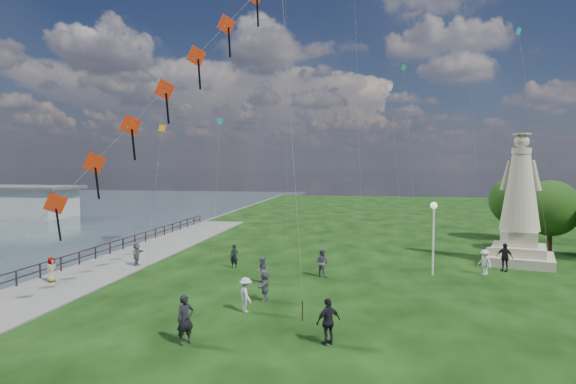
% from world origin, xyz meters
% --- Properties ---
extents(waterfront, '(200.00, 200.00, 1.51)m').
position_xyz_m(waterfront, '(-15.24, 8.99, -0.06)').
color(waterfront, '#384A54').
rests_on(waterfront, ground).
extents(statue, '(5.64, 5.64, 9.19)m').
position_xyz_m(statue, '(13.91, 18.07, 3.47)').
color(statue, '#C1AA92').
rests_on(statue, ground).
extents(lamppost, '(0.43, 0.43, 4.66)m').
position_xyz_m(lamppost, '(7.41, 13.17, 3.36)').
color(lamppost, silver).
rests_on(lamppost, ground).
extents(tree_row, '(8.20, 13.45, 5.91)m').
position_xyz_m(tree_row, '(18.00, 24.48, 3.50)').
color(tree_row, '#382314').
rests_on(tree_row, ground).
extents(person_0, '(0.82, 0.83, 1.94)m').
position_xyz_m(person_0, '(-3.63, -0.48, 0.97)').
color(person_0, black).
rests_on(person_0, ground).
extents(person_1, '(0.85, 0.89, 1.57)m').
position_xyz_m(person_1, '(-2.78, 9.40, 0.79)').
color(person_1, '#595960').
rests_on(person_1, ground).
extents(person_2, '(1.07, 1.18, 1.65)m').
position_xyz_m(person_2, '(-2.35, 3.90, 0.82)').
color(person_2, silver).
rests_on(person_2, ground).
extents(person_3, '(1.18, 1.10, 1.84)m').
position_xyz_m(person_3, '(1.88, 0.37, 0.92)').
color(person_3, black).
rests_on(person_3, ground).
extents(person_5, '(0.75, 1.53, 1.60)m').
position_xyz_m(person_5, '(-12.26, 12.44, 0.80)').
color(person_5, '#595960').
rests_on(person_5, ground).
extents(person_6, '(0.63, 0.46, 1.61)m').
position_xyz_m(person_6, '(-5.56, 13.15, 0.81)').
color(person_6, black).
rests_on(person_6, ground).
extents(person_7, '(1.00, 0.86, 1.76)m').
position_xyz_m(person_7, '(0.53, 11.75, 0.88)').
color(person_7, '#595960').
rests_on(person_7, ground).
extents(person_8, '(1.05, 1.15, 1.60)m').
position_xyz_m(person_8, '(10.69, 13.93, 0.80)').
color(person_8, silver).
rests_on(person_8, ground).
extents(person_9, '(1.20, 1.12, 1.86)m').
position_xyz_m(person_9, '(12.21, 15.19, 0.93)').
color(person_9, black).
rests_on(person_9, ground).
extents(person_10, '(0.56, 0.78, 1.47)m').
position_xyz_m(person_10, '(-15.00, 7.26, 0.74)').
color(person_10, '#595960').
rests_on(person_10, ground).
extents(person_11, '(0.69, 1.50, 1.59)m').
position_xyz_m(person_11, '(-1.85, 5.85, 0.79)').
color(person_11, '#595960').
rests_on(person_11, ground).
extents(red_kite_train, '(11.13, 9.35, 16.72)m').
position_xyz_m(red_kite_train, '(-6.79, 4.63, 10.39)').
color(red_kite_train, black).
rests_on(red_kite_train, ground).
extents(small_kites, '(27.75, 18.85, 28.21)m').
position_xyz_m(small_kites, '(2.20, 22.81, 14.39)').
color(small_kites, teal).
rests_on(small_kites, ground).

